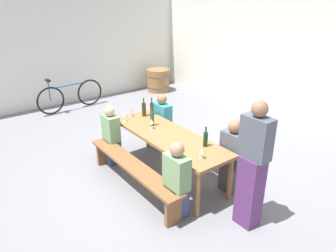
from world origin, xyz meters
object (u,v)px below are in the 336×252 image
at_px(wine_glass_3, 131,110).
at_px(wine_glass_1, 125,115).
at_px(wine_bottle_1, 152,108).
at_px(seated_guest_far_1, 232,158).
at_px(standing_host, 253,168).
at_px(wine_glass_0, 151,122).
at_px(bench_far, 199,145).
at_px(parked_bicycle_0, 70,96).
at_px(seated_guest_far_0, 162,123).
at_px(wine_barrel, 158,80).
at_px(seated_guest_near_0, 111,137).
at_px(wine_bottle_3, 152,118).
at_px(wine_glass_2, 202,150).
at_px(bench_near, 133,169).
at_px(seated_guest_near_1, 176,182).
at_px(wine_bottle_0, 144,109).
at_px(wine_bottle_2, 205,139).
at_px(tasting_table, 168,139).

bearing_deg(wine_glass_3, wine_glass_1, -55.82).
height_order(wine_bottle_1, seated_guest_far_1, seated_guest_far_1).
bearing_deg(wine_glass_3, standing_host, 3.75).
bearing_deg(wine_glass_0, wine_glass_1, -162.19).
xyz_separation_m(bench_far, parked_bicycle_0, (-4.07, -0.74, 0.01)).
relative_size(seated_guest_far_0, seated_guest_far_1, 0.95).
height_order(seated_guest_far_1, wine_barrel, seated_guest_far_1).
height_order(bench_far, wine_barrel, wine_barrel).
xyz_separation_m(bench_far, wine_glass_3, (-1.06, -0.72, 0.50)).
height_order(seated_guest_near_0, seated_guest_far_1, seated_guest_far_1).
relative_size(wine_glass_1, wine_barrel, 0.22).
bearing_deg(wine_bottle_1, standing_host, -4.11).
xyz_separation_m(wine_bottle_1, parked_bicycle_0, (-3.18, -0.37, -0.50)).
bearing_deg(wine_bottle_3, wine_glass_2, -4.72).
relative_size(bench_near, wine_glass_3, 13.27).
bearing_deg(standing_host, wine_glass_0, 5.84).
height_order(wine_glass_0, seated_guest_near_1, seated_guest_near_1).
distance_m(bench_near, wine_glass_1, 1.13).
relative_size(wine_bottle_0, seated_guest_near_0, 0.31).
relative_size(wine_bottle_2, parked_bicycle_0, 0.17).
relative_size(wine_glass_2, wine_barrel, 0.23).
height_order(tasting_table, seated_guest_far_1, seated_guest_far_1).
relative_size(wine_bottle_0, wine_glass_0, 1.95).
height_order(wine_bottle_0, wine_glass_0, wine_bottle_0).
relative_size(wine_bottle_1, parked_bicycle_0, 0.18).
height_order(bench_near, seated_guest_far_1, seated_guest_far_1).
height_order(seated_guest_near_1, seated_guest_far_1, seated_guest_far_1).
bearing_deg(wine_barrel, tasting_table, -33.60).
bearing_deg(wine_bottle_2, standing_host, -4.18).
relative_size(bench_far, seated_guest_far_0, 2.00).
bearing_deg(wine_glass_0, wine_bottle_0, 158.83).
relative_size(seated_guest_near_1, wine_barrel, 1.59).
relative_size(tasting_table, wine_glass_2, 14.19).
xyz_separation_m(bench_near, wine_bottle_0, (-0.92, 0.82, 0.52)).
height_order(wine_bottle_1, parked_bicycle_0, wine_bottle_1).
distance_m(wine_bottle_3, seated_guest_far_0, 0.76).
xyz_separation_m(wine_bottle_1, wine_glass_3, (-0.17, -0.35, -0.01)).
bearing_deg(standing_host, seated_guest_near_1, 43.37).
relative_size(wine_bottle_3, seated_guest_far_0, 0.32).
xyz_separation_m(wine_bottle_2, parked_bicycle_0, (-4.72, -0.26, -0.50)).
bearing_deg(wine_bottle_1, wine_bottle_2, -4.07).
distance_m(wine_bottle_1, parked_bicycle_0, 3.24).
relative_size(bench_near, seated_guest_far_0, 2.00).
bearing_deg(bench_near, seated_guest_far_0, 126.36).
relative_size(bench_near, wine_bottle_2, 7.09).
xyz_separation_m(wine_glass_1, wine_glass_2, (1.81, 0.16, 0.01)).
xyz_separation_m(seated_guest_near_1, standing_host, (0.69, 0.65, 0.30)).
relative_size(wine_bottle_3, wine_glass_2, 2.19).
height_order(wine_glass_1, parked_bicycle_0, wine_glass_1).
distance_m(bench_near, bench_far, 1.35).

